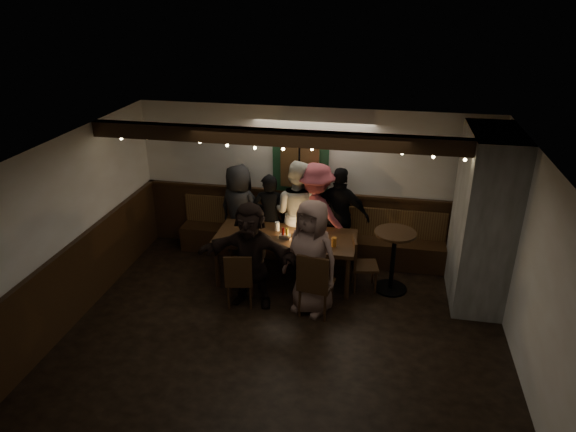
% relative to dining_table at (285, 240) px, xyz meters
% --- Properties ---
extents(room, '(6.02, 5.01, 2.62)m').
position_rel_dining_table_xyz_m(room, '(1.32, 0.02, 0.35)').
color(room, black).
rests_on(room, ground).
extents(dining_table, '(2.21, 0.95, 0.96)m').
position_rel_dining_table_xyz_m(dining_table, '(0.00, 0.00, 0.00)').
color(dining_table, '#32200F').
rests_on(dining_table, ground).
extents(chair_near_left, '(0.47, 0.47, 0.89)m').
position_rel_dining_table_xyz_m(chair_near_left, '(-0.51, -0.87, -0.22)').
color(chair_near_left, '#32200F').
rests_on(chair_near_left, ground).
extents(chair_near_right, '(0.52, 0.52, 1.02)m').
position_rel_dining_table_xyz_m(chair_near_right, '(0.60, -0.90, -0.15)').
color(chair_near_right, '#32200F').
rests_on(chair_near_right, ground).
extents(chair_end, '(0.46, 0.46, 0.88)m').
position_rel_dining_table_xyz_m(chair_end, '(1.18, -0.03, -0.23)').
color(chair_end, '#32200F').
rests_on(chair_end, ground).
extents(high_top, '(0.63, 0.63, 1.00)m').
position_rel_dining_table_xyz_m(high_top, '(1.68, 0.04, -0.09)').
color(high_top, black).
rests_on(high_top, ground).
extents(person_a, '(0.94, 0.78, 1.65)m').
position_rel_dining_table_xyz_m(person_a, '(-0.97, 0.77, 0.10)').
color(person_a, black).
rests_on(person_a, ground).
extents(person_b, '(0.61, 0.44, 1.55)m').
position_rel_dining_table_xyz_m(person_b, '(-0.41, 0.68, 0.06)').
color(person_b, black).
rests_on(person_b, ground).
extents(person_c, '(1.03, 0.89, 1.81)m').
position_rel_dining_table_xyz_m(person_c, '(0.07, 0.69, 0.18)').
color(person_c, beige).
rests_on(person_c, ground).
extents(person_d, '(1.32, 1.05, 1.79)m').
position_rel_dining_table_xyz_m(person_d, '(0.38, 0.68, 0.17)').
color(person_d, brown).
rests_on(person_d, ground).
extents(person_e, '(1.04, 0.53, 1.71)m').
position_rel_dining_table_xyz_m(person_e, '(0.78, 0.78, 0.13)').
color(person_e, black).
rests_on(person_e, ground).
extents(person_f, '(1.53, 0.54, 1.63)m').
position_rel_dining_table_xyz_m(person_f, '(-0.37, -0.74, 0.09)').
color(person_f, black).
rests_on(person_f, ground).
extents(person_g, '(0.99, 0.83, 1.73)m').
position_rel_dining_table_xyz_m(person_g, '(0.53, -0.74, 0.15)').
color(person_g, '#7F6057').
rests_on(person_g, ground).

